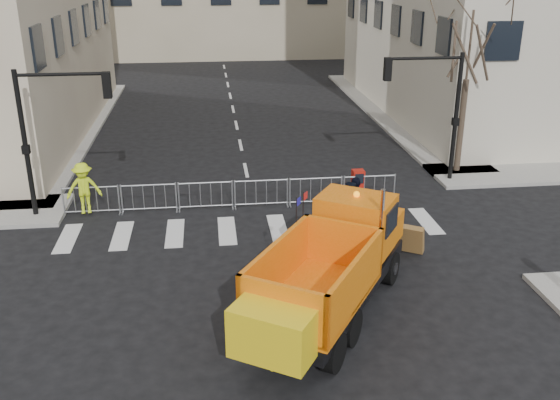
{
  "coord_description": "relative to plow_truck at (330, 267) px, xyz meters",
  "views": [
    {
      "loc": [
        -1.6,
        -14.45,
        8.95
      ],
      "look_at": [
        0.41,
        2.5,
        2.25
      ],
      "focal_mm": 40.0,
      "sensor_mm": 36.0,
      "label": 1
    }
  ],
  "objects": [
    {
      "name": "crowd_barriers",
      "position": [
        -2.13,
        8.0,
        -0.94
      ],
      "size": [
        12.6,
        0.6,
        1.1
      ],
      "primitive_type": null,
      "color": "#9EA0A5",
      "rests_on": "ground"
    },
    {
      "name": "cop_b",
      "position": [
        1.61,
        5.02,
        -0.51
      ],
      "size": [
        1.13,
        0.99,
        1.96
      ],
      "primitive_type": "imported",
      "rotation": [
        0.0,
        0.0,
        2.84
      ],
      "color": "black",
      "rests_on": "ground"
    },
    {
      "name": "traffic_light_right",
      "position": [
        7.12,
        9.9,
        1.21
      ],
      "size": [
        0.18,
        0.18,
        5.4
      ],
      "primitive_type": "cylinder",
      "color": "black",
      "rests_on": "ground"
    },
    {
      "name": "cop_a",
      "position": [
        2.25,
        2.74,
        -0.52
      ],
      "size": [
        0.83,
        0.71,
        1.93
      ],
      "primitive_type": "imported",
      "rotation": [
        0.0,
        0.0,
        3.57
      ],
      "color": "black",
      "rests_on": "ground"
    },
    {
      "name": "ground",
      "position": [
        -1.38,
        0.4,
        -1.49
      ],
      "size": [
        120.0,
        120.0,
        0.0
      ],
      "primitive_type": "plane",
      "color": "black",
      "rests_on": "ground"
    },
    {
      "name": "traffic_light_left",
      "position": [
        -9.38,
        7.9,
        1.21
      ],
      "size": [
        0.18,
        0.18,
        5.4
      ],
      "primitive_type": "cylinder",
      "color": "black",
      "rests_on": "ground"
    },
    {
      "name": "sidewalk_back",
      "position": [
        -1.38,
        8.9,
        -1.41
      ],
      "size": [
        64.0,
        5.0,
        0.15
      ],
      "primitive_type": "cube",
      "color": "gray",
      "rests_on": "ground"
    },
    {
      "name": "plow_truck",
      "position": [
        0.0,
        0.0,
        0.0
      ],
      "size": [
        6.55,
        8.52,
        3.35
      ],
      "rotation": [
        0.0,
        0.0,
        1.01
      ],
      "color": "black",
      "rests_on": "ground"
    },
    {
      "name": "newspaper_box",
      "position": [
        2.71,
        8.19,
        -0.79
      ],
      "size": [
        0.47,
        0.42,
        1.1
      ],
      "primitive_type": "cube",
      "rotation": [
        0.0,
        0.0,
        0.04
      ],
      "color": "#AB170D",
      "rests_on": "sidewalk_back"
    },
    {
      "name": "street_tree",
      "position": [
        7.82,
        10.9,
        2.26
      ],
      "size": [
        3.0,
        3.0,
        7.5
      ],
      "primitive_type": null,
      "color": "#382B21",
      "rests_on": "ground"
    },
    {
      "name": "cop_c",
      "position": [
        1.92,
        5.34,
        -0.49
      ],
      "size": [
        1.01,
        1.25,
        1.99
      ],
      "primitive_type": "imported",
      "rotation": [
        0.0,
        0.0,
        4.18
      ],
      "color": "black",
      "rests_on": "ground"
    },
    {
      "name": "worker",
      "position": [
        -7.55,
        7.8,
        -0.38
      ],
      "size": [
        1.33,
        0.9,
        1.91
      ],
      "primitive_type": "imported",
      "rotation": [
        0.0,
        0.0,
        0.16
      ],
      "color": "#CFEF1C",
      "rests_on": "sidewalk_back"
    }
  ]
}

